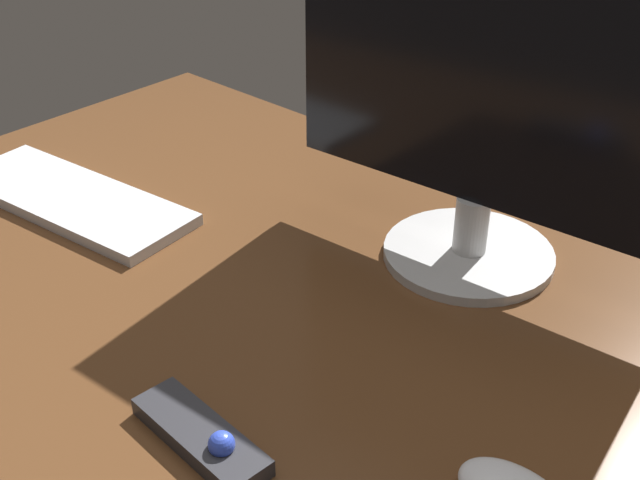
{
  "coord_description": "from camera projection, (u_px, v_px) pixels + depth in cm",
  "views": [
    {
      "loc": [
        54.73,
        -56.9,
        59.94
      ],
      "look_at": [
        -2.3,
        5.85,
        8.0
      ],
      "focal_mm": 47.41,
      "sensor_mm": 36.0,
      "label": 1
    }
  ],
  "objects": [
    {
      "name": "desk",
      "position": [
        301.0,
        318.0,
        0.98
      ],
      "size": [
        140.0,
        84.0,
        2.0
      ],
      "primitive_type": "cube",
      "color": "brown",
      "rests_on": "ground"
    },
    {
      "name": "monitor",
      "position": [
        486.0,
        94.0,
        0.96
      ],
      "size": [
        50.72,
        21.5,
        43.56
      ],
      "rotation": [
        0.0,
        0.0,
        0.07
      ],
      "color": "silver",
      "rests_on": "desk"
    },
    {
      "name": "keyboard",
      "position": [
        72.0,
        199.0,
        1.19
      ],
      "size": [
        38.74,
        17.41,
        1.62
      ],
      "primitive_type": "cube",
      "rotation": [
        0.0,
        0.0,
        0.11
      ],
      "color": "silver",
      "rests_on": "desk"
    },
    {
      "name": "media_remote",
      "position": [
        202.0,
        437.0,
        0.79
      ],
      "size": [
        16.08,
        6.07,
        3.58
      ],
      "rotation": [
        0.0,
        0.0,
        -0.07
      ],
      "color": "#2D2D33",
      "rests_on": "desk"
    }
  ]
}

